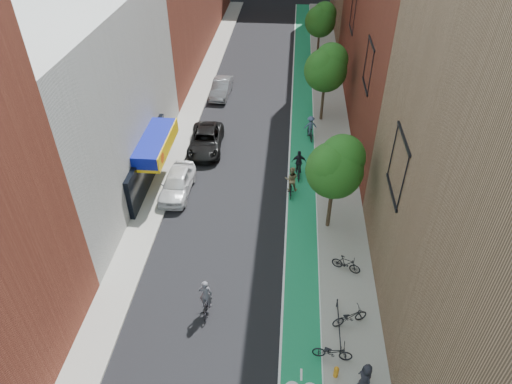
% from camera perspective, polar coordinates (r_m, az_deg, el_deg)
% --- Properties ---
extents(ground, '(160.00, 160.00, 0.00)m').
position_cam_1_polar(ground, '(22.89, -5.04, -20.45)').
color(ground, black).
rests_on(ground, ground).
extents(bike_lane, '(2.00, 68.00, 0.01)m').
position_cam_1_polar(bike_lane, '(42.55, 5.82, 10.28)').
color(bike_lane, '#157B4B').
rests_on(bike_lane, ground).
extents(sidewalk_left, '(2.00, 68.00, 0.15)m').
position_cam_1_polar(sidewalk_left, '(43.42, -7.71, 10.82)').
color(sidewalk_left, gray).
rests_on(sidewalk_left, ground).
extents(sidewalk_right, '(3.00, 68.00, 0.15)m').
position_cam_1_polar(sidewalk_right, '(42.66, 9.23, 10.15)').
color(sidewalk_right, gray).
rests_on(sidewalk_right, ground).
extents(building_left_white, '(8.00, 20.00, 12.00)m').
position_cam_1_polar(building_left_white, '(32.26, -21.62, 10.38)').
color(building_left_white, silver).
rests_on(building_left_white, ground).
extents(tree_near, '(3.40, 3.36, 6.42)m').
position_cam_1_polar(tree_near, '(26.52, 9.93, 3.23)').
color(tree_near, '#332619').
rests_on(tree_near, ground).
extents(tree_mid, '(3.55, 3.53, 6.74)m').
position_cam_1_polar(tree_mid, '(38.80, 8.79, 15.21)').
color(tree_mid, '#332619').
rests_on(tree_mid, ground).
extents(tree_far, '(3.30, 3.25, 6.21)m').
position_cam_1_polar(tree_far, '(52.13, 8.10, 20.63)').
color(tree_far, '#332619').
rests_on(tree_far, ground).
extents(parked_car_white, '(2.00, 4.74, 1.60)m').
position_cam_1_polar(parked_car_white, '(31.74, -9.83, 1.12)').
color(parked_car_white, silver).
rests_on(parked_car_white, ground).
extents(parked_car_black, '(2.81, 5.57, 1.51)m').
position_cam_1_polar(parked_car_black, '(36.24, -6.30, 6.40)').
color(parked_car_black, black).
rests_on(parked_car_black, ground).
extents(parked_car_silver, '(1.80, 4.64, 1.51)m').
position_cam_1_polar(parked_car_silver, '(44.72, -4.35, 12.84)').
color(parked_car_silver, gray).
rests_on(parked_car_silver, ground).
extents(cyclist_lead, '(0.70, 1.61, 2.21)m').
position_cam_1_polar(cyclist_lead, '(24.02, -6.28, -13.43)').
color(cyclist_lead, black).
rests_on(cyclist_lead, ground).
extents(cyclist_lane_near, '(0.90, 1.61, 2.17)m').
position_cam_1_polar(cyclist_lane_near, '(31.12, 4.41, 1.16)').
color(cyclist_lane_near, black).
rests_on(cyclist_lane_near, ground).
extents(cyclist_lane_mid, '(1.07, 1.74, 2.14)m').
position_cam_1_polar(cyclist_lane_mid, '(32.94, 5.36, 3.11)').
color(cyclist_lane_mid, black).
rests_on(cyclist_lane_mid, ground).
extents(cyclist_lane_far, '(1.16, 1.82, 1.98)m').
position_cam_1_polar(cyclist_lane_far, '(37.65, 6.80, 7.83)').
color(cyclist_lane_far, black).
rests_on(cyclist_lane_far, ground).
extents(parked_bike_near, '(1.92, 0.79, 0.99)m').
position_cam_1_polar(parked_bike_near, '(22.63, 9.54, -19.08)').
color(parked_bike_near, black).
rests_on(parked_bike_near, sidewalk_right).
extents(parked_bike_mid, '(1.73, 1.09, 1.01)m').
position_cam_1_polar(parked_bike_mid, '(26.28, 11.22, -8.80)').
color(parked_bike_mid, black).
rests_on(parked_bike_mid, sidewalk_right).
extents(parked_bike_far, '(2.00, 1.36, 0.99)m').
position_cam_1_polar(parked_bike_far, '(23.94, 11.64, -15.01)').
color(parked_bike_far, black).
rests_on(parked_bike_far, sidewalk_right).
extents(pedestrian, '(0.74, 0.92, 1.64)m').
position_cam_1_polar(pedestrian, '(21.83, 13.54, -21.59)').
color(pedestrian, black).
rests_on(pedestrian, sidewalk_right).
extents(fire_hydrant, '(0.23, 0.23, 0.67)m').
position_cam_1_polar(fire_hydrant, '(22.28, 9.99, -21.22)').
color(fire_hydrant, orange).
rests_on(fire_hydrant, sidewalk_right).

